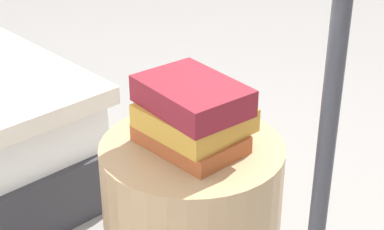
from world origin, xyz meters
TOP-DOWN VIEW (x-y plane):
  - book_rust at (0.00, 0.01)m, footprint 0.25×0.17m
  - book_ochre at (0.00, -0.01)m, footprint 0.23×0.21m
  - book_maroon at (-0.00, -0.00)m, footprint 0.26×0.20m

SIDE VIEW (x-z plane):
  - book_rust at x=0.00m, z-range 0.55..0.59m
  - book_ochre at x=0.00m, z-range 0.59..0.65m
  - book_maroon at x=0.00m, z-range 0.65..0.71m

